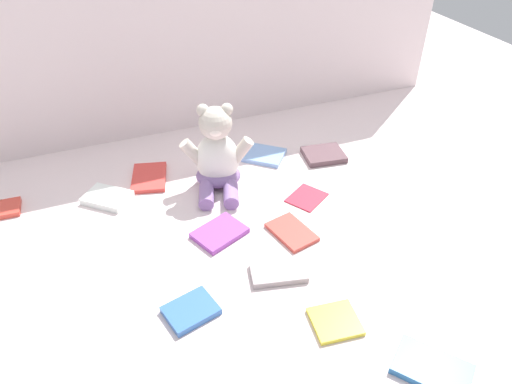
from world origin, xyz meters
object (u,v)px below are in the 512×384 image
at_px(book_case_1, 335,322).
at_px(book_case_4, 107,198).
at_px(book_case_2, 149,178).
at_px(book_case_5, 191,311).
at_px(teddy_bear, 217,157).
at_px(book_case_8, 432,369).
at_px(book_case_11, 307,197).
at_px(book_case_9, 264,155).
at_px(book_case_7, 278,272).
at_px(book_case_6, 220,233).
at_px(book_case_0, 324,155).
at_px(book_case_3, 292,232).

xyz_separation_m(book_case_1, book_case_4, (-0.37, 0.59, 0.00)).
height_order(book_case_2, book_case_5, book_case_5).
height_order(teddy_bear, book_case_8, teddy_bear).
bearing_deg(book_case_1, book_case_5, -109.76).
bearing_deg(book_case_4, book_case_11, 110.52).
height_order(book_case_9, book_case_11, book_case_9).
relative_size(book_case_1, book_case_7, 0.76).
bearing_deg(book_case_5, book_case_2, -16.11).
bearing_deg(book_case_6, book_case_11, -101.13).
height_order(book_case_0, book_case_9, book_case_0).
bearing_deg(book_case_6, book_case_8, -176.84).
bearing_deg(book_case_4, book_case_6, 85.27).
distance_m(teddy_bear, book_case_1, 0.56).
relative_size(teddy_bear, book_case_3, 2.01).
bearing_deg(book_case_0, book_case_1, 161.81).
xyz_separation_m(teddy_bear, book_case_11, (0.20, -0.15, -0.09)).
relative_size(book_case_0, book_case_11, 1.20).
bearing_deg(book_case_9, book_case_8, 40.70).
bearing_deg(book_case_5, teddy_bear, -39.51).
bearing_deg(book_case_11, book_case_9, 154.68).
xyz_separation_m(book_case_4, book_case_8, (0.48, -0.75, -0.00)).
bearing_deg(book_case_9, book_case_6, 0.86).
relative_size(book_case_3, book_case_9, 1.04).
xyz_separation_m(book_case_4, book_case_6, (0.24, -0.25, -0.00)).
bearing_deg(book_case_1, book_case_3, -179.93).
relative_size(teddy_bear, book_case_9, 2.09).
height_order(book_case_2, book_case_6, book_case_6).
relative_size(book_case_6, book_case_9, 1.04).
relative_size(book_case_7, book_case_8, 0.91).
bearing_deg(book_case_0, book_case_9, 75.77).
xyz_separation_m(book_case_2, book_case_3, (0.28, -0.36, -0.00)).
height_order(book_case_0, book_case_1, book_case_0).
distance_m(book_case_4, book_case_5, 0.47).
distance_m(book_case_2, book_case_7, 0.52).
relative_size(book_case_1, book_case_11, 0.94).
relative_size(book_case_0, book_case_3, 0.98).
relative_size(teddy_bear, book_case_7, 1.97).
distance_m(book_case_3, book_case_8, 0.45).
height_order(book_case_2, book_case_7, book_case_7).
height_order(teddy_bear, book_case_5, teddy_bear).
xyz_separation_m(teddy_bear, book_case_9, (0.17, 0.09, -0.08)).
bearing_deg(book_case_11, book_case_5, -88.54).
distance_m(book_case_0, book_case_11, 0.22).
bearing_deg(book_case_7, book_case_6, 37.53).
distance_m(book_case_6, book_case_11, 0.27).
bearing_deg(book_case_9, book_case_5, 3.77).
distance_m(book_case_1, book_case_5, 0.30).
bearing_deg(book_case_1, book_case_4, -140.67).
distance_m(teddy_bear, book_case_2, 0.22).
bearing_deg(book_case_3, book_case_6, -33.29).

